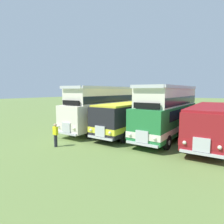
# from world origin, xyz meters

# --- Properties ---
(bus_first_in_row) EXTENTS (2.63, 10.57, 4.52)m
(bus_first_in_row) POSITION_xyz_m (-13.32, 0.02, 2.36)
(bus_first_in_row) COLOR silver
(bus_first_in_row) RESTS_ON ground
(bus_second_in_row) EXTENTS (2.78, 10.69, 2.99)m
(bus_second_in_row) POSITION_xyz_m (-9.99, 0.34, 1.75)
(bus_second_in_row) COLOR black
(bus_second_in_row) RESTS_ON ground
(bus_third_in_row) EXTENTS (2.83, 9.81, 4.52)m
(bus_third_in_row) POSITION_xyz_m (-6.66, 0.17, 2.35)
(bus_third_in_row) COLOR #237538
(bus_third_in_row) RESTS_ON ground
(bus_fourth_in_row) EXTENTS (2.76, 9.88, 2.99)m
(bus_fourth_in_row) POSITION_xyz_m (-3.33, 0.22, 1.75)
(bus_fourth_in_row) COLOR maroon
(bus_fourth_in_row) RESTS_ON ground
(marshal_person) EXTENTS (0.36, 0.24, 1.73)m
(marshal_person) POSITION_xyz_m (-12.67, -7.00, 0.89)
(marshal_person) COLOR #23232D
(marshal_person) RESTS_ON ground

